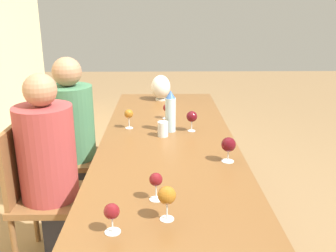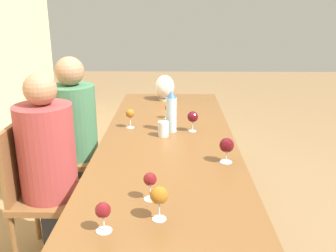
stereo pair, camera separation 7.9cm
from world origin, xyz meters
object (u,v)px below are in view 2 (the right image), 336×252
(person_far, at_px, (76,131))
(wine_glass_5, at_px, (193,117))
(person_near, at_px, (50,165))
(wine_glass_4, at_px, (227,146))
(chair_near, at_px, (40,189))
(wine_glass_2, at_px, (169,108))
(water_tumbler, at_px, (163,129))
(vase, at_px, (165,87))
(wine_glass_6, at_px, (159,196))
(wine_glass_3, at_px, (130,114))
(wine_glass_1, at_px, (103,211))
(wine_glass_0, at_px, (150,180))
(water_bottle, at_px, (171,112))
(chair_far, at_px, (67,151))

(person_far, bearing_deg, wine_glass_5, -103.94)
(person_near, bearing_deg, wine_glass_4, -97.01)
(chair_near, bearing_deg, wine_glass_5, -67.00)
(wine_glass_2, relative_size, person_near, 0.10)
(water_tumbler, xyz_separation_m, vase, (1.02, 0.02, 0.07))
(water_tumbler, xyz_separation_m, wine_glass_6, (-1.05, -0.01, 0.06))
(wine_glass_2, relative_size, chair_near, 0.13)
(water_tumbler, distance_m, chair_near, 0.89)
(wine_glass_3, height_order, wine_glass_6, wine_glass_6)
(wine_glass_4, relative_size, wine_glass_5, 0.99)
(wine_glass_4, bearing_deg, person_near, 82.99)
(wine_glass_5, bearing_deg, person_far, 76.06)
(wine_glass_4, bearing_deg, person_far, 54.10)
(wine_glass_3, relative_size, person_far, 0.11)
(vase, relative_size, wine_glass_5, 1.61)
(wine_glass_1, relative_size, person_far, 0.10)
(chair_near, xyz_separation_m, person_near, (-0.00, -0.08, 0.17))
(wine_glass_0, bearing_deg, wine_glass_2, -3.14)
(wine_glass_2, bearing_deg, water_bottle, -176.63)
(wine_glass_1, height_order, person_near, person_near)
(person_far, bearing_deg, chair_near, 172.45)
(wine_glass_0, height_order, wine_glass_5, wine_glass_5)
(water_bottle, distance_m, wine_glass_2, 0.32)
(wine_glass_2, bearing_deg, wine_glass_0, 176.86)
(wine_glass_6, xyz_separation_m, person_near, (0.74, 0.71, -0.19))
(wine_glass_0, xyz_separation_m, chair_near, (0.57, 0.74, -0.35))
(chair_near, xyz_separation_m, chair_far, (0.64, 0.00, 0.00))
(water_tumbler, bearing_deg, chair_near, 111.85)
(wine_glass_6, bearing_deg, person_near, 43.75)
(wine_glass_3, distance_m, wine_glass_6, 1.25)
(wine_glass_4, relative_size, chair_near, 0.16)
(vase, distance_m, wine_glass_5, 0.94)
(wine_glass_4, relative_size, wine_glass_6, 0.96)
(wine_glass_2, distance_m, wine_glass_3, 0.37)
(chair_near, bearing_deg, wine_glass_6, -133.00)
(wine_glass_1, bearing_deg, wine_glass_4, -39.70)
(wine_glass_1, xyz_separation_m, chair_far, (1.47, 0.57, -0.34))
(water_bottle, relative_size, chair_near, 0.32)
(wine_glass_3, xyz_separation_m, person_near, (-0.49, 0.45, -0.19))
(wine_glass_2, relative_size, wine_glass_5, 0.82)
(water_bottle, xyz_separation_m, vase, (0.92, 0.07, -0.02))
(wine_glass_3, bearing_deg, chair_near, 132.69)
(water_tumbler, height_order, wine_glass_5, wine_glass_5)
(chair_far, xyz_separation_m, person_near, (-0.64, -0.08, 0.17))
(water_bottle, distance_m, person_near, 0.89)
(water_tumbler, distance_m, person_near, 0.77)
(wine_glass_0, bearing_deg, wine_glass_1, 146.83)
(wine_glass_4, xyz_separation_m, person_far, (0.77, 1.07, -0.18))
(wine_glass_0, xyz_separation_m, wine_glass_2, (1.30, -0.07, -0.01))
(water_bottle, bearing_deg, chair_far, 74.94)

